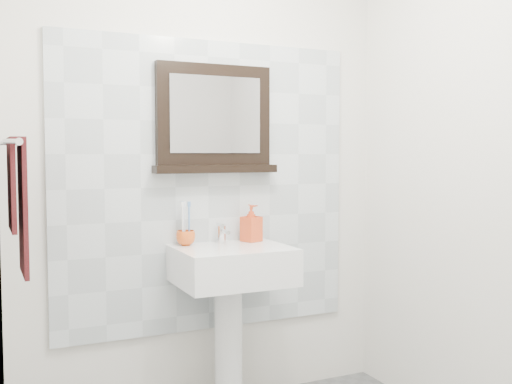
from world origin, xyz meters
The scene contains 10 objects.
back_wall centered at (0.00, 1.10, 1.25)m, with size 2.00×0.01×2.50m, color silver.
left_wall centered at (-1.00, 0.00, 1.25)m, with size 0.01×2.20×2.50m, color silver.
splashback centered at (0.00, 1.09, 1.15)m, with size 1.60×0.02×1.50m, color silver.
pedestal_sink centered at (0.04, 0.87, 0.68)m, with size 0.55×0.44×0.96m.
toothbrush_cup centered at (-0.15, 1.01, 0.90)m, with size 0.10×0.10×0.08m, color #DA5519.
toothbrushes centered at (-0.15, 1.01, 0.98)m, with size 0.05×0.04×0.21m.
soap_dispenser centered at (0.21, 1.00, 0.96)m, with size 0.09×0.09×0.19m, color red.
framed_mirror centered at (0.03, 1.06, 1.48)m, with size 0.65×0.11×0.55m.
towel_bar centered at (-0.95, 0.72, 1.36)m, with size 0.07×0.40×0.03m.
hand_towel centered at (-0.94, 0.72, 1.15)m, with size 0.06×0.30×0.55m.
Camera 1 is at (-1.09, -1.83, 1.32)m, focal length 42.00 mm.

